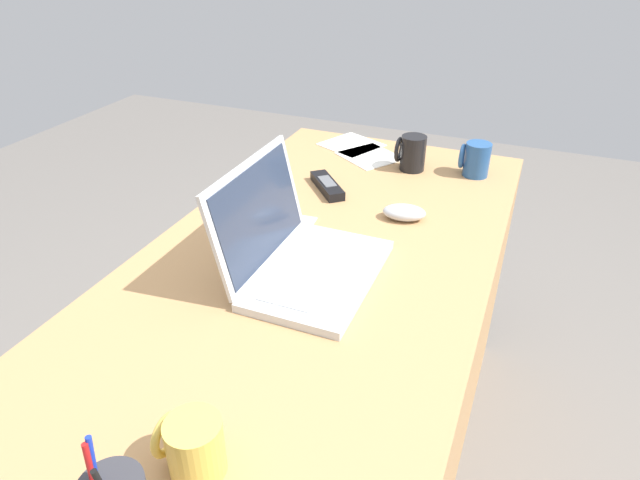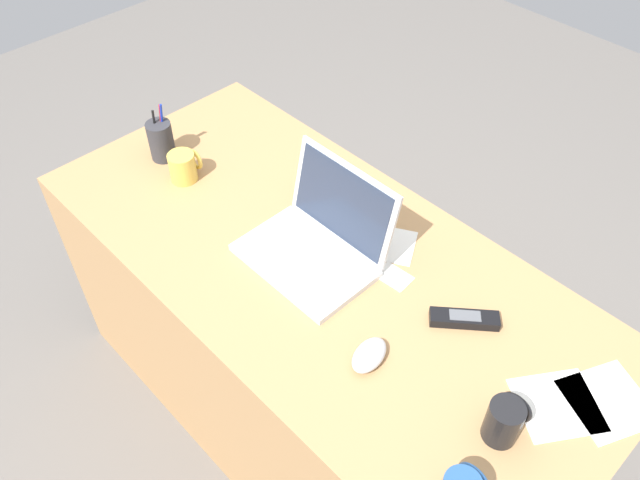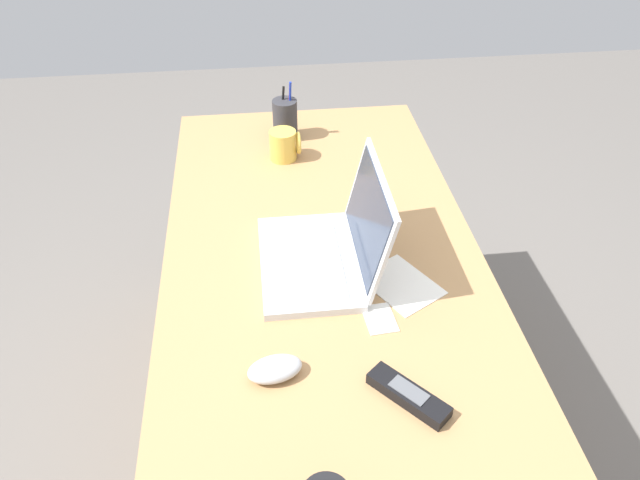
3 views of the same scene
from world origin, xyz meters
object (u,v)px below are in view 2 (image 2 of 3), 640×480
object	(u,v)px
laptop	(317,241)
coffee_mug_white	(184,166)
computer_mouse	(369,355)
coffee_mug_tall	(505,420)
cordless_phone	(464,319)
pen_holder	(161,140)

from	to	relation	value
laptop	coffee_mug_white	world-z (taller)	laptop
computer_mouse	coffee_mug_tall	distance (m)	0.31
laptop	cordless_phone	xyz separation A→B (m)	(0.39, 0.10, -0.04)
laptop	cordless_phone	world-z (taller)	laptop
computer_mouse	pen_holder	world-z (taller)	pen_holder
pen_holder	laptop	bearing A→B (deg)	4.95
coffee_mug_tall	cordless_phone	xyz separation A→B (m)	(-0.22, 0.17, -0.04)
laptop	computer_mouse	bearing A→B (deg)	-24.07
coffee_mug_white	pen_holder	bearing A→B (deg)	174.52
computer_mouse	coffee_mug_white	xyz separation A→B (m)	(-0.79, 0.07, 0.03)
coffee_mug_tall	pen_holder	bearing A→B (deg)	178.88
cordless_phone	pen_holder	size ratio (longest dim) A/B	0.83
cordless_phone	pen_holder	xyz separation A→B (m)	(-1.00, -0.15, 0.05)
coffee_mug_tall	cordless_phone	distance (m)	0.28
computer_mouse	cordless_phone	size ratio (longest dim) A/B	0.70
pen_holder	coffee_mug_tall	bearing A→B (deg)	-1.12
cordless_phone	pen_holder	distance (m)	1.01
cordless_phone	laptop	bearing A→B (deg)	-166.28
laptop	computer_mouse	world-z (taller)	laptop
computer_mouse	coffee_mug_tall	size ratio (longest dim) A/B	1.03
laptop	computer_mouse	distance (m)	0.34
coffee_mug_tall	computer_mouse	bearing A→B (deg)	-168.33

